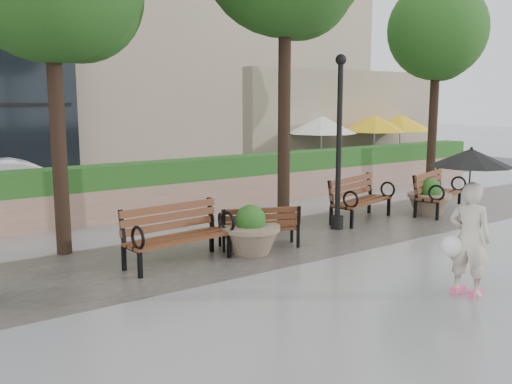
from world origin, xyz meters
TOP-DOWN VIEW (x-y plane):
  - ground at (0.00, 0.00)m, footprint 100.00×100.00m
  - cobble_strip at (0.00, 3.00)m, footprint 28.00×3.20m
  - hedge_wall at (0.00, 7.00)m, footprint 24.00×0.80m
  - cafe_wall at (9.50, 10.00)m, footprint 10.00×0.60m
  - cafe_hedge at (9.00, 7.80)m, footprint 8.00×0.50m
  - asphalt_street at (0.00, 11.00)m, footprint 40.00×7.00m
  - bench_1 at (-2.10, 2.69)m, footprint 2.03×0.95m
  - bench_2 at (-0.25, 2.79)m, footprint 1.68×1.18m
  - bench_3 at (3.24, 3.40)m, footprint 2.07×1.26m
  - bench_4 at (5.52, 2.88)m, footprint 2.09×1.38m
  - planter_left at (-0.64, 2.52)m, footprint 1.13×1.13m
  - planter_right at (5.22, 2.92)m, footprint 1.10×1.10m
  - lamppost at (2.14, 3.07)m, footprint 0.28×0.28m
  - tree_2 at (8.72, 5.54)m, footprint 3.22×3.08m
  - patio_umb_white at (7.07, 9.06)m, footprint 2.50×2.50m
  - patio_umb_yellow_a at (9.51, 8.80)m, footprint 2.50×2.50m
  - patio_umb_yellow_b at (10.78, 8.64)m, footprint 2.50×2.50m
  - car_right at (-2.92, 10.58)m, footprint 3.92×1.62m
  - pedestrian at (0.68, -1.23)m, footprint 1.20×1.20m

SIDE VIEW (x-z plane):
  - ground at x=0.00m, z-range 0.00..0.00m
  - asphalt_street at x=0.00m, z-range 0.00..0.00m
  - cobble_strip at x=0.00m, z-range 0.00..0.01m
  - bench_2 at x=-0.25m, z-range -0.17..0.67m
  - bench_3 at x=3.24m, z-range -0.21..0.83m
  - bench_1 at x=-2.10m, z-range -0.21..0.84m
  - bench_4 at x=5.52m, z-range -0.21..0.84m
  - planter_right at x=5.22m, z-range -0.10..0.82m
  - planter_left at x=-0.64m, z-range -0.10..0.84m
  - cafe_hedge at x=9.00m, z-range 0.00..0.90m
  - car_right at x=-2.92m, z-range 0.00..1.26m
  - hedge_wall at x=0.00m, z-range -0.01..1.34m
  - pedestrian at x=0.68m, z-range 0.24..2.44m
  - lamppost at x=2.14m, z-range -0.24..3.64m
  - patio_umb_white at x=7.07m, z-range 0.84..3.14m
  - patio_umb_yellow_a at x=9.51m, z-range 0.84..3.14m
  - patio_umb_yellow_b at x=10.78m, z-range 0.84..3.14m
  - cafe_wall at x=9.50m, z-range 0.00..4.00m
  - tree_2 at x=8.72m, z-range 1.60..8.17m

